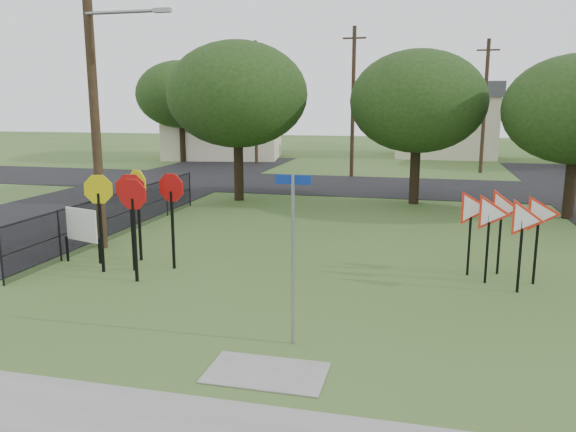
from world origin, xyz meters
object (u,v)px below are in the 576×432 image
object	(u,v)px
street_name_sign	(293,250)
info_board	(82,227)
stop_sign_cluster	(135,199)
yield_sign_cluster	(504,216)

from	to	relation	value
street_name_sign	info_board	size ratio (longest dim) A/B	2.05
stop_sign_cluster	street_name_sign	bearing A→B (deg)	-35.20
yield_sign_cluster	info_board	size ratio (longest dim) A/B	1.65
street_name_sign	stop_sign_cluster	distance (m)	6.33
stop_sign_cluster	yield_sign_cluster	xyz separation A→B (m)	(9.41, 1.28, -0.25)
street_name_sign	stop_sign_cluster	xyz separation A→B (m)	(-5.17, 3.65, 0.13)
street_name_sign	info_board	xyz separation A→B (m)	(-7.07, 3.99, -0.79)
street_name_sign	info_board	distance (m)	8.15
street_name_sign	stop_sign_cluster	size ratio (longest dim) A/B	1.21
stop_sign_cluster	info_board	xyz separation A→B (m)	(-1.90, 0.35, -0.92)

